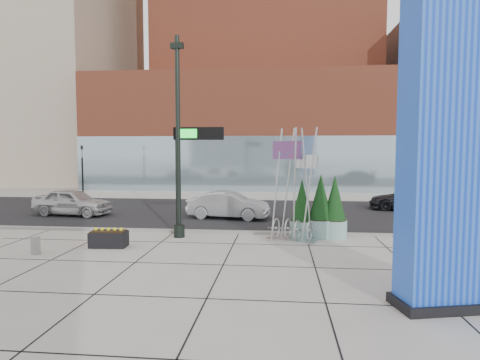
# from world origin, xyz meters

# --- Properties ---
(ground) EXTENTS (160.00, 160.00, 0.00)m
(ground) POSITION_xyz_m (0.00, 0.00, 0.00)
(ground) COLOR #9E9991
(ground) RESTS_ON ground
(street_asphalt) EXTENTS (80.00, 12.00, 0.02)m
(street_asphalt) POSITION_xyz_m (0.00, 10.00, 0.01)
(street_asphalt) COLOR black
(street_asphalt) RESTS_ON ground
(curb_edge) EXTENTS (80.00, 0.30, 0.12)m
(curb_edge) POSITION_xyz_m (0.00, 4.00, 0.06)
(curb_edge) COLOR gray
(curb_edge) RESTS_ON ground
(tower_podium) EXTENTS (34.00, 10.00, 11.00)m
(tower_podium) POSITION_xyz_m (1.00, 27.00, 5.50)
(tower_podium) COLOR #AF4D32
(tower_podium) RESTS_ON ground
(tower_glass_front) EXTENTS (34.00, 0.60, 5.00)m
(tower_glass_front) POSITION_xyz_m (1.00, 22.20, 2.50)
(tower_glass_front) COLOR #8CA5B2
(tower_glass_front) RESTS_ON ground
(building_beige_left) EXTENTS (18.00, 20.00, 34.00)m
(building_beige_left) POSITION_xyz_m (-26.00, 34.00, 17.00)
(building_beige_left) COLOR gray
(building_beige_left) RESTS_ON ground
(blue_pylon) EXTENTS (2.75, 1.69, 8.53)m
(blue_pylon) POSITION_xyz_m (6.90, -3.95, 4.12)
(blue_pylon) COLOR #0D37CE
(blue_pylon) RESTS_ON ground
(lamp_post) EXTENTS (0.56, 0.47, 8.58)m
(lamp_post) POSITION_xyz_m (-1.50, 3.00, 3.51)
(lamp_post) COLOR black
(lamp_post) RESTS_ON ground
(public_art_sculpture) EXTENTS (2.31, 1.68, 4.73)m
(public_art_sculpture) POSITION_xyz_m (3.41, 2.96, 1.24)
(public_art_sculpture) COLOR silver
(public_art_sculpture) RESTS_ON ground
(concrete_bollard) EXTENTS (0.33, 0.33, 0.64)m
(concrete_bollard) POSITION_xyz_m (-6.00, -0.29, 0.32)
(concrete_bollard) COLOR gray
(concrete_bollard) RESTS_ON ground
(overhead_street_sign) EXTENTS (2.26, 0.24, 4.79)m
(overhead_street_sign) POSITION_xyz_m (-0.97, 3.80, 4.11)
(overhead_street_sign) COLOR black
(overhead_street_sign) RESTS_ON ground
(round_planter_east) EXTENTS (1.11, 1.11, 2.79)m
(round_planter_east) POSITION_xyz_m (4.60, 3.60, 1.32)
(round_planter_east) COLOR #87B6AC
(round_planter_east) RESTS_ON ground
(round_planter_mid) EXTENTS (1.08, 1.08, 2.71)m
(round_planter_mid) POSITION_xyz_m (5.20, 3.60, 1.28)
(round_planter_mid) COLOR #87B6AC
(round_planter_mid) RESTS_ON ground
(round_planter_west) EXTENTS (1.02, 1.02, 2.55)m
(round_planter_west) POSITION_xyz_m (3.80, 3.60, 1.20)
(round_planter_west) COLOR #87B6AC
(round_planter_west) RESTS_ON ground
(box_planter_north) EXTENTS (1.43, 0.77, 0.77)m
(box_planter_north) POSITION_xyz_m (-3.80, 1.00, 0.35)
(box_planter_north) COLOR black
(box_planter_north) RESTS_ON ground
(car_white_west) EXTENTS (4.67, 2.30, 1.53)m
(car_white_west) POSITION_xyz_m (-9.06, 7.99, 0.77)
(car_white_west) COLOR silver
(car_white_west) RESTS_ON ground
(car_silver_mid) EXTENTS (4.63, 2.16, 1.47)m
(car_silver_mid) POSITION_xyz_m (0.03, 7.85, 0.73)
(car_silver_mid) COLOR #B3B6BB
(car_silver_mid) RESTS_ON ground
(car_dark_east) EXTENTS (5.12, 2.62, 1.42)m
(car_dark_east) POSITION_xyz_m (10.96, 11.97, 0.71)
(car_dark_east) COLOR black
(car_dark_east) RESTS_ON ground
(traffic_signal) EXTENTS (0.15, 0.18, 4.10)m
(traffic_signal) POSITION_xyz_m (-12.00, 15.00, 2.30)
(traffic_signal) COLOR black
(traffic_signal) RESTS_ON ground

